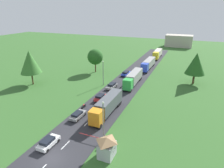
{
  "coord_description": "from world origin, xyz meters",
  "views": [
    {
      "loc": [
        17.92,
        -19.04,
        21.68
      ],
      "look_at": [
        -1.14,
        27.0,
        2.77
      ],
      "focal_mm": 31.78,
      "sensor_mm": 36.0,
      "label": 1
    }
  ],
  "objects_px": {
    "guard_booth": "(107,147)",
    "car_third": "(100,97)",
    "truck_fourth": "(157,54)",
    "tree_birch": "(196,64)",
    "truck_lead": "(107,105)",
    "car_fifth": "(126,73)",
    "car_fourth": "(112,86)",
    "tree_maple": "(95,57)",
    "distant_building": "(179,41)",
    "motorcycle_courier": "(83,106)",
    "truck_third": "(148,64)",
    "car_lead": "(48,142)",
    "car_second": "(78,115)",
    "tree_oak": "(30,62)",
    "lamppost_second": "(103,72)",
    "person_lead": "(105,139)",
    "barrier_gate": "(98,139)",
    "truck_second": "(133,78)",
    "lamppost_lead": "(103,124)"
  },
  "relations": [
    {
      "from": "guard_booth",
      "to": "lamppost_lead",
      "type": "bearing_deg",
      "value": 131.88
    },
    {
      "from": "person_lead",
      "to": "tree_maple",
      "type": "bearing_deg",
      "value": 119.17
    },
    {
      "from": "guard_booth",
      "to": "car_third",
      "type": "bearing_deg",
      "value": 118.56
    },
    {
      "from": "tree_birch",
      "to": "tree_maple",
      "type": "relative_size",
      "value": 1.14
    },
    {
      "from": "car_fifth",
      "to": "lamppost_second",
      "type": "relative_size",
      "value": 0.61
    },
    {
      "from": "person_lead",
      "to": "barrier_gate",
      "type": "bearing_deg",
      "value": -176.05
    },
    {
      "from": "car_fourth",
      "to": "distant_building",
      "type": "xyz_separation_m",
      "value": [
        11.52,
        79.08,
        2.65
      ]
    },
    {
      "from": "person_lead",
      "to": "distant_building",
      "type": "distance_m",
      "value": 103.06
    },
    {
      "from": "truck_fourth",
      "to": "car_fourth",
      "type": "distance_m",
      "value": 43.84
    },
    {
      "from": "lamppost_lead",
      "to": "distant_building",
      "type": "bearing_deg",
      "value": 88.67
    },
    {
      "from": "guard_booth",
      "to": "lamppost_second",
      "type": "height_order",
      "value": "lamppost_second"
    },
    {
      "from": "car_fourth",
      "to": "tree_oak",
      "type": "height_order",
      "value": "tree_oak"
    },
    {
      "from": "tree_birch",
      "to": "distant_building",
      "type": "relative_size",
      "value": 0.62
    },
    {
      "from": "car_fourth",
      "to": "barrier_gate",
      "type": "height_order",
      "value": "car_fourth"
    },
    {
      "from": "guard_booth",
      "to": "person_lead",
      "type": "xyz_separation_m",
      "value": [
        -1.45,
        2.59,
        -0.79
      ]
    },
    {
      "from": "truck_fourth",
      "to": "tree_birch",
      "type": "relative_size",
      "value": 1.27
    },
    {
      "from": "truck_second",
      "to": "tree_birch",
      "type": "xyz_separation_m",
      "value": [
        16.87,
        7.96,
        4.2
      ]
    },
    {
      "from": "tree_birch",
      "to": "guard_booth",
      "type": "bearing_deg",
      "value": -106.13
    },
    {
      "from": "person_lead",
      "to": "tree_birch",
      "type": "height_order",
      "value": "tree_birch"
    },
    {
      "from": "car_fourth",
      "to": "car_fifth",
      "type": "bearing_deg",
      "value": 90.34
    },
    {
      "from": "motorcycle_courier",
      "to": "tree_maple",
      "type": "xyz_separation_m",
      "value": [
        -10.35,
        26.6,
        5.09
      ]
    },
    {
      "from": "lamppost_second",
      "to": "person_lead",
      "type": "bearing_deg",
      "value": -64.48
    },
    {
      "from": "truck_lead",
      "to": "guard_booth",
      "type": "distance_m",
      "value": 13.44
    },
    {
      "from": "guard_booth",
      "to": "person_lead",
      "type": "relative_size",
      "value": 1.91
    },
    {
      "from": "barrier_gate",
      "to": "distant_building",
      "type": "height_order",
      "value": "distant_building"
    },
    {
      "from": "truck_lead",
      "to": "barrier_gate",
      "type": "xyz_separation_m",
      "value": [
        2.59,
        -9.82,
        -1.46
      ]
    },
    {
      "from": "truck_third",
      "to": "person_lead",
      "type": "distance_m",
      "value": 48.17
    },
    {
      "from": "distant_building",
      "to": "tree_birch",
      "type": "bearing_deg",
      "value": -81.14
    },
    {
      "from": "car_fourth",
      "to": "guard_booth",
      "type": "relative_size",
      "value": 1.31
    },
    {
      "from": "car_fifth",
      "to": "car_third",
      "type": "bearing_deg",
      "value": -88.69
    },
    {
      "from": "barrier_gate",
      "to": "tree_birch",
      "type": "height_order",
      "value": "tree_birch"
    },
    {
      "from": "truck_lead",
      "to": "car_third",
      "type": "relative_size",
      "value": 3.08
    },
    {
      "from": "car_second",
      "to": "tree_oak",
      "type": "height_order",
      "value": "tree_oak"
    },
    {
      "from": "guard_booth",
      "to": "motorcycle_courier",
      "type": "bearing_deg",
      "value": 132.49
    },
    {
      "from": "truck_fourth",
      "to": "car_lead",
      "type": "relative_size",
      "value": 2.92
    },
    {
      "from": "truck_third",
      "to": "car_lead",
      "type": "xyz_separation_m",
      "value": [
        -5.04,
        -52.19,
        -1.24
      ]
    },
    {
      "from": "barrier_gate",
      "to": "lamppost_second",
      "type": "xyz_separation_m",
      "value": [
        -10.81,
        25.51,
        3.56
      ]
    },
    {
      "from": "car_lead",
      "to": "car_fifth",
      "type": "bearing_deg",
      "value": 90.39
    },
    {
      "from": "tree_maple",
      "to": "distant_building",
      "type": "relative_size",
      "value": 0.54
    },
    {
      "from": "truck_fourth",
      "to": "motorcycle_courier",
      "type": "bearing_deg",
      "value": -96.41
    },
    {
      "from": "barrier_gate",
      "to": "tree_maple",
      "type": "distance_m",
      "value": 41.64
    },
    {
      "from": "lamppost_lead",
      "to": "barrier_gate",
      "type": "bearing_deg",
      "value": 142.92
    },
    {
      "from": "car_third",
      "to": "tree_birch",
      "type": "relative_size",
      "value": 0.43
    },
    {
      "from": "guard_booth",
      "to": "tree_oak",
      "type": "xyz_separation_m",
      "value": [
        -33.91,
        20.5,
        5.25
      ]
    },
    {
      "from": "truck_second",
      "to": "guard_booth",
      "type": "height_order",
      "value": "truck_second"
    },
    {
      "from": "truck_lead",
      "to": "car_fifth",
      "type": "bearing_deg",
      "value": 100.31
    },
    {
      "from": "car_fourth",
      "to": "motorcycle_courier",
      "type": "height_order",
      "value": "car_fourth"
    },
    {
      "from": "car_fourth",
      "to": "distant_building",
      "type": "bearing_deg",
      "value": 81.71
    },
    {
      "from": "truck_lead",
      "to": "barrier_gate",
      "type": "relative_size",
      "value": 2.72
    },
    {
      "from": "truck_second",
      "to": "lamppost_second",
      "type": "bearing_deg",
      "value": -154.61
    }
  ]
}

